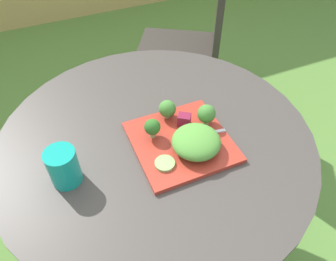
{
  "coord_description": "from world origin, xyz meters",
  "views": [
    {
      "loc": [
        -0.23,
        -0.63,
        1.42
      ],
      "look_at": [
        0.03,
        -0.03,
        0.75
      ],
      "focal_mm": 35.01,
      "sensor_mm": 36.0,
      "label": 1
    }
  ],
  "objects_px": {
    "drinking_glass": "(64,168)",
    "patio_chair": "(195,39)",
    "fork": "(195,135)",
    "salad_plate": "(181,142)"
  },
  "relations": [
    {
      "from": "drinking_glass",
      "to": "patio_chair",
      "type": "bearing_deg",
      "value": 44.93
    },
    {
      "from": "drinking_glass",
      "to": "fork",
      "type": "relative_size",
      "value": 0.68
    },
    {
      "from": "patio_chair",
      "to": "drinking_glass",
      "type": "relative_size",
      "value": 8.54
    },
    {
      "from": "salad_plate",
      "to": "fork",
      "type": "xyz_separation_m",
      "value": [
        0.04,
        -0.0,
        0.01
      ]
    },
    {
      "from": "drinking_glass",
      "to": "fork",
      "type": "distance_m",
      "value": 0.37
    },
    {
      "from": "salad_plate",
      "to": "fork",
      "type": "height_order",
      "value": "fork"
    },
    {
      "from": "patio_chair",
      "to": "drinking_glass",
      "type": "distance_m",
      "value": 1.12
    },
    {
      "from": "salad_plate",
      "to": "drinking_glass",
      "type": "xyz_separation_m",
      "value": [
        -0.33,
        0.0,
        0.04
      ]
    },
    {
      "from": "patio_chair",
      "to": "salad_plate",
      "type": "relative_size",
      "value": 3.3
    },
    {
      "from": "patio_chair",
      "to": "salad_plate",
      "type": "bearing_deg",
      "value": -119.97
    }
  ]
}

